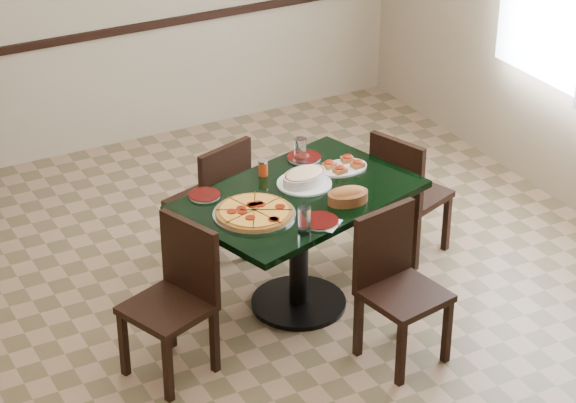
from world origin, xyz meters
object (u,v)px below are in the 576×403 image
chair_right (405,190)px  bruschetta_platter (343,166)px  main_table (299,222)px  chair_near (395,278)px  pepperoni_pizza (254,212)px  bread_basket (348,196)px  chair_far (215,198)px  lasagna_casserole (304,177)px  chair_left (178,291)px

chair_right → bruschetta_platter: (-0.48, -0.05, 0.30)m
main_table → chair_near: chair_near is taller
chair_near → pepperoni_pizza: bearing=126.4°
bread_basket → bruschetta_platter: bearing=68.7°
chair_near → bruschetta_platter: bearing=70.2°
main_table → chair_far: (-0.23, 0.65, -0.09)m
chair_far → lasagna_casserole: chair_far is taller
chair_far → pepperoni_pizza: 0.81m
chair_right → chair_left: bearing=83.6°
bread_basket → bruschetta_platter: (0.19, 0.36, -0.02)m
chair_right → bread_basket: bread_basket is taller
chair_far → chair_left: size_ratio=0.99×
chair_left → lasagna_casserole: 1.03m
chair_near → chair_left: 1.17m
lasagna_casserole → bread_basket: bread_basket is taller
main_table → chair_left: size_ratio=1.74×
main_table → lasagna_casserole: (0.08, 0.08, 0.23)m
chair_near → pepperoni_pizza: size_ratio=1.89×
main_table → lasagna_casserole: size_ratio=4.65×
chair_far → lasagna_casserole: 0.72m
main_table → pepperoni_pizza: (-0.34, -0.10, 0.20)m
chair_left → bruschetta_platter: size_ratio=2.71×
chair_far → bread_basket: chair_far is taller
pepperoni_pizza → bread_basket: (0.53, -0.11, 0.02)m
bruschetta_platter → chair_left: bearing=-167.5°
bread_basket → chair_far: bearing=122.0°
chair_far → bruschetta_platter: 0.84m
lasagna_casserole → chair_near: bearing=-92.7°
lasagna_casserole → main_table: bearing=-148.2°
lasagna_casserole → bruschetta_platter: lasagna_casserole is taller
chair_right → chair_left: chair_left is taller
chair_far → pepperoni_pizza: chair_far is taller
bread_basket → chair_right: bearing=37.5°
chair_far → bread_basket: size_ratio=3.41×
bruschetta_platter → lasagna_casserole: bearing=-172.4°
lasagna_casserole → chair_far: bearing=104.3°
main_table → bruschetta_platter: 0.45m
chair_far → bread_basket: (0.42, -0.86, 0.32)m
lasagna_casserole → bruschetta_platter: (0.30, 0.06, -0.02)m
pepperoni_pizza → lasagna_casserole: (0.42, 0.19, 0.03)m
chair_right → chair_left: 1.76m
chair_near → bread_basket: size_ratio=3.43×
chair_near → chair_right: size_ratio=1.02×
main_table → chair_left: bearing=178.6°
chair_right → bread_basket: size_ratio=3.37×
chair_near → lasagna_casserole: chair_near is taller
pepperoni_pizza → lasagna_casserole: lasagna_casserole is taller
main_table → chair_left: 0.89m
chair_near → bread_basket: bearing=86.1°
chair_left → bread_basket: bearing=69.8°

